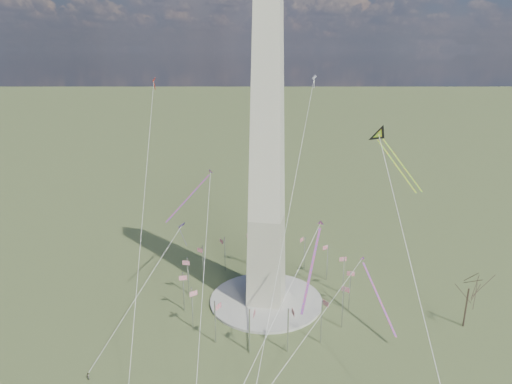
% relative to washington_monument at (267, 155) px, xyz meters
% --- Properties ---
extents(ground, '(2000.00, 2000.00, 0.00)m').
position_rel_washington_monument_xyz_m(ground, '(0.00, 0.00, -47.95)').
color(ground, '#4A5229').
rests_on(ground, ground).
extents(plaza, '(36.00, 36.00, 0.80)m').
position_rel_washington_monument_xyz_m(plaza, '(0.00, 0.00, -47.55)').
color(plaza, '#ABA99C').
rests_on(plaza, ground).
extents(washington_monument, '(15.56, 15.56, 100.00)m').
position_rel_washington_monument_xyz_m(washington_monument, '(0.00, 0.00, 0.00)').
color(washington_monument, '#A6A28B').
rests_on(washington_monument, plaza).
extents(flagpole_ring, '(54.40, 54.40, 13.00)m').
position_rel_washington_monument_xyz_m(flagpole_ring, '(-0.00, -0.00, -40.68)').
color(flagpole_ring, silver).
rests_on(flagpole_ring, ground).
extents(tree_near, '(10.54, 10.54, 18.44)m').
position_rel_washington_monument_xyz_m(tree_near, '(58.98, -2.47, -34.80)').
color(tree_near, '#442F29').
rests_on(tree_near, ground).
extents(person_west, '(1.04, 0.98, 1.69)m').
position_rel_washington_monument_xyz_m(person_west, '(-36.67, -43.92, -47.11)').
color(person_west, gray).
rests_on(person_west, ground).
extents(kite_delta_black, '(15.54, 18.03, 16.04)m').
position_rel_washington_monument_xyz_m(kite_delta_black, '(32.15, 7.60, 4.89)').
color(kite_delta_black, black).
rests_on(kite_delta_black, ground).
extents(kite_diamond_purple, '(2.45, 3.01, 8.79)m').
position_rel_washington_monument_xyz_m(kite_diamond_purple, '(-29.13, 4.95, -26.82)').
color(kite_diamond_purple, navy).
rests_on(kite_diamond_purple, ground).
extents(kite_streamer_left, '(3.87, 22.28, 15.31)m').
position_rel_washington_monument_xyz_m(kite_streamer_left, '(15.97, -22.23, -19.32)').
color(kite_streamer_left, '#FF4828').
rests_on(kite_streamer_left, ground).
extents(kite_streamer_mid, '(10.55, 16.39, 12.69)m').
position_rel_washington_monument_xyz_m(kite_streamer_mid, '(-22.08, -1.08, -11.46)').
color(kite_streamer_mid, '#FF4828').
rests_on(kite_streamer_mid, ground).
extents(kite_streamer_right, '(10.77, 19.72, 14.72)m').
position_rel_washington_monument_xyz_m(kite_streamer_right, '(32.49, -3.97, -36.44)').
color(kite_streamer_right, '#FF4828').
rests_on(kite_streamer_right, ground).
extents(kite_small_red, '(1.59, 1.42, 4.35)m').
position_rel_washington_monument_xyz_m(kite_small_red, '(-46.96, 31.33, 18.52)').
color(kite_small_red, red).
rests_on(kite_small_red, ground).
extents(kite_small_white, '(1.72, 1.52, 4.57)m').
position_rel_washington_monument_xyz_m(kite_small_white, '(9.99, 40.66, 19.41)').
color(kite_small_white, white).
rests_on(kite_small_white, ground).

